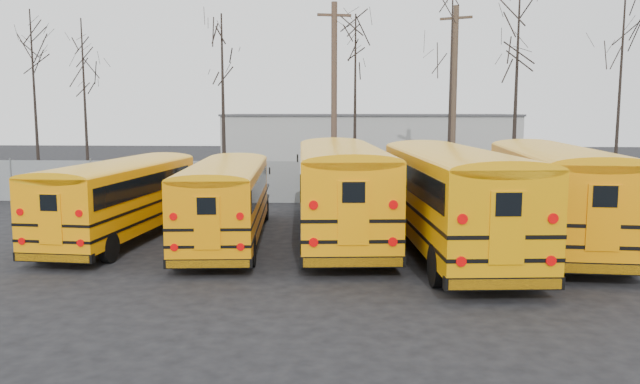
# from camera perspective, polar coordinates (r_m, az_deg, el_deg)

# --- Properties ---
(ground) EXTENTS (120.00, 120.00, 0.00)m
(ground) POSITION_cam_1_polar(r_m,az_deg,el_deg) (18.08, 0.80, -6.64)
(ground) COLOR black
(ground) RESTS_ON ground
(fence) EXTENTS (40.00, 0.04, 2.00)m
(fence) POSITION_cam_1_polar(r_m,az_deg,el_deg) (29.72, 1.64, 0.88)
(fence) COLOR gray
(fence) RESTS_ON ground
(distant_building) EXTENTS (22.00, 8.00, 4.00)m
(distant_building) POSITION_cam_1_polar(r_m,az_deg,el_deg) (49.60, 4.47, 4.66)
(distant_building) COLOR #9B9B97
(distant_building) RESTS_ON ground
(bus_a) EXTENTS (3.14, 10.13, 2.79)m
(bus_a) POSITION_cam_1_polar(r_m,az_deg,el_deg) (22.23, -17.59, -0.05)
(bus_a) COLOR black
(bus_a) RESTS_ON ground
(bus_b) EXTENTS (3.14, 10.20, 2.81)m
(bus_b) POSITION_cam_1_polar(r_m,az_deg,el_deg) (20.83, -8.55, -0.23)
(bus_b) COLOR black
(bus_b) RESTS_ON ground
(bus_c) EXTENTS (3.71, 12.16, 3.35)m
(bus_c) POSITION_cam_1_polar(r_m,az_deg,el_deg) (21.29, 1.87, 0.88)
(bus_c) COLOR black
(bus_c) RESTS_ON ground
(bus_d) EXTENTS (3.74, 12.15, 3.35)m
(bus_d) POSITION_cam_1_polar(r_m,az_deg,el_deg) (19.65, 11.84, 0.16)
(bus_d) COLOR black
(bus_d) RESTS_ON ground
(bus_e) EXTENTS (3.65, 12.08, 3.33)m
(bus_e) POSITION_cam_1_polar(r_m,az_deg,el_deg) (21.93, 20.50, 0.57)
(bus_e) COLOR black
(bus_e) RESTS_ON ground
(utility_pole_left) EXTENTS (1.74, 0.54, 9.90)m
(utility_pole_left) POSITION_cam_1_polar(r_m,az_deg,el_deg) (32.70, 1.30, 8.65)
(utility_pole_left) COLOR #4C382B
(utility_pole_left) RESTS_ON ground
(utility_pole_right) EXTENTS (1.69, 0.88, 10.11)m
(utility_pole_right) POSITION_cam_1_polar(r_m,az_deg,el_deg) (35.88, 12.14, 8.56)
(utility_pole_right) COLOR #4A392A
(utility_pole_right) RESTS_ON ground
(tree_0) EXTENTS (0.26, 0.26, 9.93)m
(tree_0) POSITION_cam_1_polar(r_m,az_deg,el_deg) (38.55, -24.63, 7.63)
(tree_0) COLOR black
(tree_0) RESTS_ON ground
(tree_1) EXTENTS (0.26, 0.26, 9.07)m
(tree_1) POSITION_cam_1_polar(r_m,az_deg,el_deg) (34.67, -20.68, 7.20)
(tree_1) COLOR black
(tree_1) RESTS_ON ground
(tree_2) EXTENTS (0.26, 0.26, 9.42)m
(tree_2) POSITION_cam_1_polar(r_m,az_deg,el_deg) (33.73, -8.85, 7.90)
(tree_2) COLOR black
(tree_2) RESTS_ON ground
(tree_3) EXTENTS (0.26, 0.26, 9.33)m
(tree_3) POSITION_cam_1_polar(r_m,az_deg,el_deg) (32.93, 3.22, 7.91)
(tree_3) COLOR black
(tree_3) RESTS_ON ground
(tree_4) EXTENTS (0.26, 0.26, 10.36)m
(tree_4) POSITION_cam_1_polar(r_m,az_deg,el_deg) (31.79, 11.82, 8.71)
(tree_4) COLOR black
(tree_4) RESTS_ON ground
(tree_5) EXTENTS (0.26, 0.26, 10.48)m
(tree_5) POSITION_cam_1_polar(r_m,az_deg,el_deg) (34.94, 17.47, 8.49)
(tree_5) COLOR black
(tree_5) RESTS_ON ground
(tree_6) EXTENTS (0.26, 0.26, 11.40)m
(tree_6) POSITION_cam_1_polar(r_m,az_deg,el_deg) (34.75, 25.75, 8.87)
(tree_6) COLOR black
(tree_6) RESTS_ON ground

